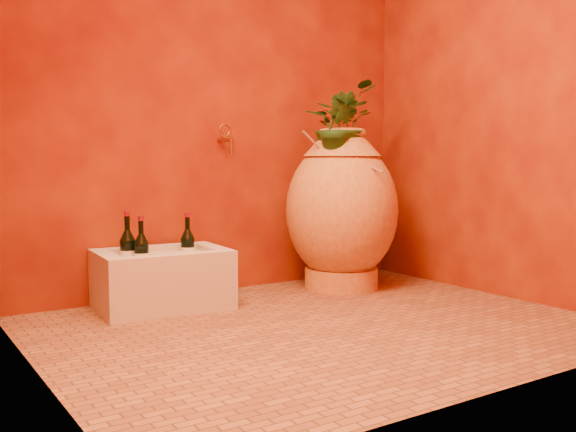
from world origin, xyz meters
TOP-DOWN VIEW (x-y plane):
  - floor at (0.00, 0.00)m, footprint 2.50×2.50m
  - wall_back at (0.00, 1.00)m, footprint 2.50×0.02m
  - wall_left at (-1.25, 0.00)m, footprint 0.02×2.00m
  - wall_right at (1.25, 0.00)m, footprint 0.02×2.00m
  - amphora at (0.62, 0.65)m, footprint 0.77×0.77m
  - stone_basin at (-0.48, 0.75)m, footprint 0.69×0.49m
  - wine_bottle_a at (-0.29, 0.84)m, footprint 0.08×0.08m
  - wine_bottle_b at (-0.63, 0.83)m, footprint 0.08×0.08m
  - wine_bottle_c at (-0.58, 0.76)m, footprint 0.08×0.08m
  - wall_tap at (-0.01, 0.91)m, footprint 0.08×0.16m
  - plant_main at (0.62, 0.67)m, footprint 0.58×0.55m
  - plant_side at (0.53, 0.56)m, footprint 0.28×0.28m

SIDE VIEW (x-z plane):
  - floor at x=0.00m, z-range 0.00..0.00m
  - stone_basin at x=-0.48m, z-range -0.01..0.30m
  - wine_bottle_a at x=-0.29m, z-range 0.12..0.44m
  - wine_bottle_c at x=-0.58m, z-range 0.12..0.44m
  - wine_bottle_b at x=-0.63m, z-range 0.12..0.46m
  - amphora at x=0.62m, z-range 0.00..0.95m
  - wall_tap at x=-0.01m, z-range 0.81..0.98m
  - plant_side at x=0.53m, z-range 0.75..1.15m
  - plant_main at x=0.62m, z-range 0.73..1.23m
  - wall_back at x=0.00m, z-range 0.00..2.50m
  - wall_left at x=-1.25m, z-range 0.00..2.50m
  - wall_right at x=1.25m, z-range 0.00..2.50m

